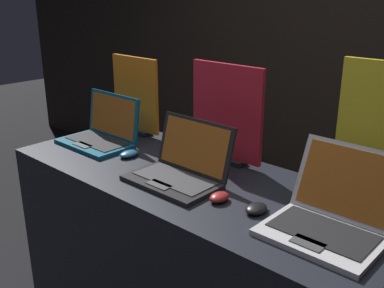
{
  "coord_description": "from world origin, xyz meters",
  "views": [
    {
      "loc": [
        1.21,
        -0.98,
        1.72
      ],
      "look_at": [
        -0.0,
        0.35,
        1.1
      ],
      "focal_mm": 42.0,
      "sensor_mm": 36.0,
      "label": 1
    }
  ],
  "objects_px": {
    "mouse_middle": "(219,197)",
    "mouse_back": "(256,208)",
    "promo_stand_middle": "(226,116)",
    "laptop_front": "(102,133)",
    "mouse_front": "(129,154)",
    "promo_stand_front": "(136,98)",
    "laptop_back": "(331,214)",
    "promo_stand_back": "(374,137)",
    "laptop_middle": "(181,168)"
  },
  "relations": [
    {
      "from": "mouse_middle",
      "to": "promo_stand_middle",
      "type": "relative_size",
      "value": 0.2
    },
    {
      "from": "laptop_front",
      "to": "mouse_back",
      "type": "height_order",
      "value": "laptop_front"
    },
    {
      "from": "mouse_front",
      "to": "laptop_middle",
      "type": "xyz_separation_m",
      "value": [
        0.38,
        -0.03,
        0.04
      ]
    },
    {
      "from": "laptop_back",
      "to": "promo_stand_back",
      "type": "relative_size",
      "value": 0.69
    },
    {
      "from": "mouse_front",
      "to": "promo_stand_middle",
      "type": "bearing_deg",
      "value": 35.29
    },
    {
      "from": "promo_stand_front",
      "to": "mouse_middle",
      "type": "relative_size",
      "value": 4.73
    },
    {
      "from": "promo_stand_middle",
      "to": "mouse_back",
      "type": "relative_size",
      "value": 4.78
    },
    {
      "from": "mouse_front",
      "to": "mouse_back",
      "type": "distance_m",
      "value": 0.79
    },
    {
      "from": "laptop_back",
      "to": "mouse_middle",
      "type": "bearing_deg",
      "value": -169.25
    },
    {
      "from": "mouse_middle",
      "to": "promo_stand_back",
      "type": "relative_size",
      "value": 0.17
    },
    {
      "from": "promo_stand_front",
      "to": "mouse_middle",
      "type": "xyz_separation_m",
      "value": [
        0.89,
        -0.35,
        -0.19
      ]
    },
    {
      "from": "promo_stand_back",
      "to": "promo_stand_front",
      "type": "bearing_deg",
      "value": -178.91
    },
    {
      "from": "promo_stand_front",
      "to": "mouse_front",
      "type": "bearing_deg",
      "value": -46.85
    },
    {
      "from": "mouse_front",
      "to": "mouse_middle",
      "type": "xyz_separation_m",
      "value": [
        0.63,
        -0.08,
        0.0
      ]
    },
    {
      "from": "mouse_middle",
      "to": "promo_stand_middle",
      "type": "distance_m",
      "value": 0.47
    },
    {
      "from": "laptop_front",
      "to": "laptop_back",
      "type": "height_order",
      "value": "laptop_back"
    },
    {
      "from": "mouse_front",
      "to": "promo_stand_back",
      "type": "bearing_deg",
      "value": 16.03
    },
    {
      "from": "promo_stand_front",
      "to": "laptop_back",
      "type": "bearing_deg",
      "value": -11.95
    },
    {
      "from": "laptop_back",
      "to": "promo_stand_middle",
      "type": "bearing_deg",
      "value": 157.84
    },
    {
      "from": "promo_stand_middle",
      "to": "mouse_back",
      "type": "xyz_separation_m",
      "value": [
        0.4,
        -0.33,
        -0.2
      ]
    },
    {
      "from": "laptop_front",
      "to": "promo_stand_middle",
      "type": "height_order",
      "value": "promo_stand_middle"
    },
    {
      "from": "mouse_back",
      "to": "mouse_front",
      "type": "bearing_deg",
      "value": 175.69
    },
    {
      "from": "laptop_front",
      "to": "mouse_front",
      "type": "relative_size",
      "value": 3.64
    },
    {
      "from": "laptop_front",
      "to": "mouse_front",
      "type": "xyz_separation_m",
      "value": [
        0.26,
        -0.03,
        -0.04
      ]
    },
    {
      "from": "promo_stand_front",
      "to": "mouse_back",
      "type": "xyz_separation_m",
      "value": [
        1.04,
        -0.33,
        -0.19
      ]
    },
    {
      "from": "promo_stand_front",
      "to": "promo_stand_middle",
      "type": "height_order",
      "value": "promo_stand_middle"
    },
    {
      "from": "promo_stand_front",
      "to": "mouse_middle",
      "type": "bearing_deg",
      "value": -21.81
    },
    {
      "from": "mouse_middle",
      "to": "mouse_back",
      "type": "height_order",
      "value": "mouse_middle"
    },
    {
      "from": "mouse_middle",
      "to": "laptop_back",
      "type": "distance_m",
      "value": 0.43
    },
    {
      "from": "promo_stand_middle",
      "to": "mouse_front",
      "type": "bearing_deg",
      "value": -144.71
    },
    {
      "from": "mouse_front",
      "to": "laptop_middle",
      "type": "relative_size",
      "value": 0.27
    },
    {
      "from": "promo_stand_back",
      "to": "mouse_middle",
      "type": "bearing_deg",
      "value": -137.64
    },
    {
      "from": "laptop_front",
      "to": "promo_stand_front",
      "type": "relative_size",
      "value": 0.91
    },
    {
      "from": "mouse_middle",
      "to": "mouse_back",
      "type": "relative_size",
      "value": 0.94
    },
    {
      "from": "laptop_front",
      "to": "promo_stand_middle",
      "type": "distance_m",
      "value": 0.7
    },
    {
      "from": "mouse_middle",
      "to": "mouse_back",
      "type": "bearing_deg",
      "value": 7.43
    },
    {
      "from": "laptop_middle",
      "to": "mouse_middle",
      "type": "height_order",
      "value": "laptop_middle"
    },
    {
      "from": "promo_stand_front",
      "to": "mouse_middle",
      "type": "height_order",
      "value": "promo_stand_front"
    },
    {
      "from": "promo_stand_middle",
      "to": "mouse_back",
      "type": "height_order",
      "value": "promo_stand_middle"
    },
    {
      "from": "promo_stand_front",
      "to": "laptop_back",
      "type": "relative_size",
      "value": 1.14
    },
    {
      "from": "mouse_front",
      "to": "mouse_middle",
      "type": "bearing_deg",
      "value": -7.21
    },
    {
      "from": "mouse_middle",
      "to": "laptop_back",
      "type": "xyz_separation_m",
      "value": [
        0.42,
        0.08,
        0.04
      ]
    },
    {
      "from": "laptop_front",
      "to": "laptop_back",
      "type": "xyz_separation_m",
      "value": [
        1.3,
        -0.04,
        0.0
      ]
    },
    {
      "from": "mouse_front",
      "to": "mouse_middle",
      "type": "distance_m",
      "value": 0.63
    },
    {
      "from": "laptop_back",
      "to": "promo_stand_front",
      "type": "bearing_deg",
      "value": 168.05
    },
    {
      "from": "laptop_middle",
      "to": "promo_stand_front",
      "type": "bearing_deg",
      "value": 154.14
    },
    {
      "from": "laptop_front",
      "to": "promo_stand_back",
      "type": "distance_m",
      "value": 1.34
    },
    {
      "from": "laptop_middle",
      "to": "mouse_front",
      "type": "bearing_deg",
      "value": 174.81
    },
    {
      "from": "mouse_front",
      "to": "mouse_back",
      "type": "height_order",
      "value": "mouse_back"
    },
    {
      "from": "promo_stand_middle",
      "to": "mouse_middle",
      "type": "bearing_deg",
      "value": -54.69
    }
  ]
}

